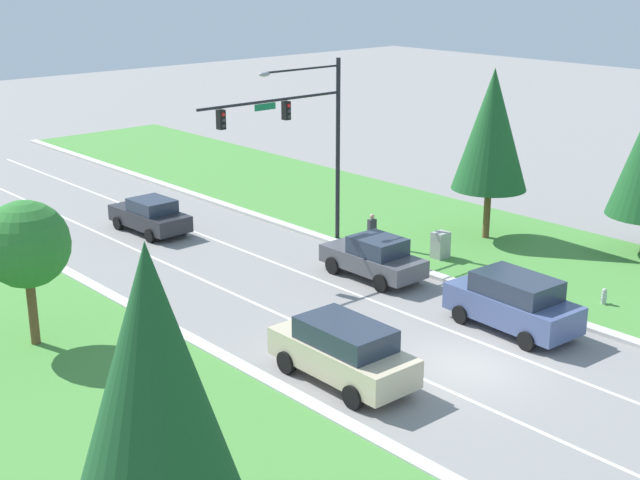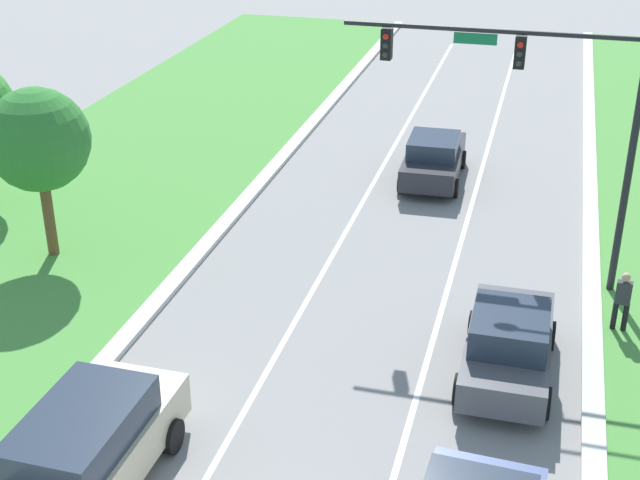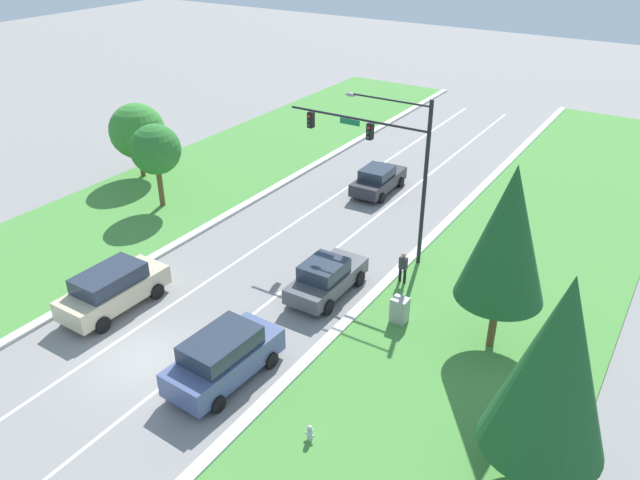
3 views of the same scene
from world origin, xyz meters
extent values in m
cylinder|color=black|center=(6.14, 12.87, 4.25)|extent=(0.20, 0.20, 8.49)
cylinder|color=black|center=(2.33, 12.87, 6.96)|extent=(7.62, 0.12, 0.12)
cube|color=#147042|center=(1.95, 12.87, 6.74)|extent=(1.10, 0.04, 0.28)
cube|color=black|center=(3.09, 12.87, 6.46)|extent=(0.28, 0.32, 0.80)
sphere|color=red|center=(3.09, 12.70, 6.69)|extent=(0.16, 0.16, 0.16)
sphere|color=#2D2D2D|center=(3.09, 12.70, 6.46)|extent=(0.16, 0.16, 0.16)
sphere|color=#2D2D2D|center=(3.09, 12.70, 6.23)|extent=(0.16, 0.16, 0.16)
cube|color=black|center=(-0.34, 12.87, 6.46)|extent=(0.28, 0.32, 0.80)
sphere|color=red|center=(-0.34, 12.70, 6.69)|extent=(0.16, 0.16, 0.16)
sphere|color=#2D2D2D|center=(-0.34, 12.70, 6.46)|extent=(0.16, 0.16, 0.16)
sphere|color=#2D2D2D|center=(-0.34, 12.70, 6.23)|extent=(0.16, 0.16, 0.16)
cube|color=#4C4C51|center=(3.67, 8.04, 0.73)|extent=(1.91, 4.61, 0.73)
cube|color=#283342|center=(3.67, 7.76, 1.45)|extent=(1.71, 2.08, 0.70)
cylinder|color=black|center=(4.61, 9.46, 0.37)|extent=(0.24, 0.74, 0.73)
cylinder|color=black|center=(2.75, 9.47, 0.37)|extent=(0.24, 0.74, 0.73)
cylinder|color=black|center=(4.59, 6.61, 0.37)|extent=(0.24, 0.74, 0.73)
cylinder|color=black|center=(2.74, 6.61, 0.37)|extent=(0.24, 0.74, 0.73)
cube|color=beige|center=(-3.78, 1.90, 0.83)|extent=(2.07, 5.07, 0.91)
cube|color=#283342|center=(-3.78, 1.78, 1.63)|extent=(1.85, 3.05, 0.70)
cylinder|color=black|center=(-2.78, 3.45, 0.37)|extent=(0.25, 0.75, 0.74)
cylinder|color=black|center=(-4.74, 3.48, 0.37)|extent=(0.25, 0.75, 0.74)
cube|color=#28282D|center=(0.18, 19.83, 0.71)|extent=(2.00, 4.64, 0.76)
cube|color=#283342|center=(0.19, 19.56, 1.39)|extent=(1.74, 2.11, 0.61)
cylinder|color=black|center=(1.06, 21.28, 0.33)|extent=(0.26, 0.66, 0.66)
cylinder|color=black|center=(-0.77, 21.23, 0.33)|extent=(0.26, 0.66, 0.66)
cylinder|color=black|center=(1.14, 18.44, 0.33)|extent=(0.26, 0.66, 0.66)
cylinder|color=black|center=(-0.69, 18.38, 0.33)|extent=(0.26, 0.66, 0.66)
cylinder|color=black|center=(6.15, 10.72, 0.42)|extent=(0.14, 0.14, 0.84)
cylinder|color=black|center=(6.41, 10.69, 0.42)|extent=(0.14, 0.14, 0.84)
cube|color=#333338|center=(6.28, 10.71, 1.14)|extent=(0.40, 0.26, 0.60)
sphere|color=tan|center=(6.28, 10.71, 1.58)|extent=(0.22, 0.22, 0.22)
cylinder|color=brown|center=(-9.81, 10.85, 1.27)|extent=(0.32, 0.32, 2.54)
sphere|color=#2D752D|center=(-9.81, 10.85, 3.65)|extent=(2.96, 2.96, 2.96)
camera|label=1|loc=(-21.18, -16.62, 12.66)|focal=50.00mm
camera|label=2|loc=(3.98, -9.99, 11.99)|focal=50.00mm
camera|label=3|loc=(16.64, -12.97, 16.14)|focal=35.00mm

